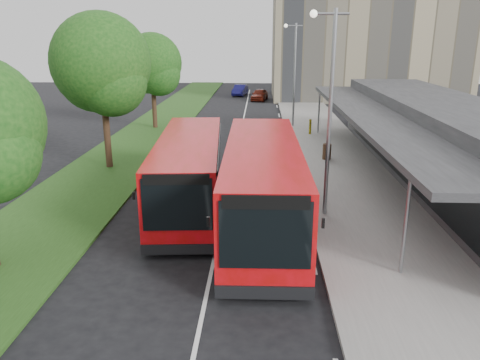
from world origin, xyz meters
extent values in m
plane|color=black|center=(0.00, 0.00, 0.00)|extent=(120.00, 120.00, 0.00)
cube|color=gray|center=(6.00, 20.00, 0.07)|extent=(5.00, 80.00, 0.15)
cube|color=#214415|center=(-7.00, 20.00, 0.05)|extent=(5.00, 80.00, 0.10)
cube|color=silver|center=(0.00, 15.00, 0.01)|extent=(0.12, 70.00, 0.01)
cube|color=silver|center=(3.30, -2.00, 0.01)|extent=(0.12, 2.00, 0.01)
cube|color=silver|center=(3.30, 4.00, 0.01)|extent=(0.12, 2.00, 0.01)
cube|color=silver|center=(3.30, 10.00, 0.01)|extent=(0.12, 2.00, 0.01)
cube|color=silver|center=(3.30, 16.00, 0.01)|extent=(0.12, 2.00, 0.01)
cube|color=silver|center=(3.30, 22.00, 0.01)|extent=(0.12, 2.00, 0.01)
cube|color=silver|center=(3.30, 28.00, 0.01)|extent=(0.12, 2.00, 0.01)
cube|color=silver|center=(3.30, 34.00, 0.01)|extent=(0.12, 2.00, 0.01)
cube|color=silver|center=(3.30, 40.00, 0.01)|extent=(0.12, 2.00, 0.01)
cube|color=silver|center=(3.30, 46.00, 0.01)|extent=(0.12, 2.00, 0.01)
cube|color=tan|center=(14.00, 42.00, 9.00)|extent=(22.00, 12.00, 18.00)
cube|color=#29292B|center=(11.00, 8.00, 2.00)|extent=(5.00, 26.00, 4.00)
cube|color=black|center=(8.48, 8.00, 1.60)|extent=(0.06, 24.00, 2.20)
cube|color=#29292B|center=(7.20, 8.00, 3.30)|extent=(2.80, 26.00, 0.25)
cylinder|color=gray|center=(5.90, -3.00, 1.65)|extent=(0.12, 0.12, 3.30)
cylinder|color=gray|center=(5.90, 19.00, 1.65)|extent=(0.12, 0.12, 3.30)
cylinder|color=#331E14|center=(-7.00, 9.00, 2.07)|extent=(0.36, 0.36, 4.15)
sphere|color=#134412|center=(-7.00, 9.00, 5.84)|extent=(5.28, 5.28, 5.28)
sphere|color=#134412|center=(-6.40, 8.60, 4.90)|extent=(3.77, 3.77, 3.77)
sphere|color=#134412|center=(-7.50, 9.50, 5.18)|extent=(4.15, 4.15, 4.15)
cylinder|color=#331E14|center=(-7.00, 21.00, 1.83)|extent=(0.36, 0.36, 3.67)
sphere|color=#134412|center=(-7.00, 21.00, 5.17)|extent=(4.67, 4.67, 4.67)
sphere|color=#134412|center=(-6.40, 20.60, 4.34)|extent=(3.33, 3.33, 3.33)
sphere|color=#134412|center=(-7.50, 21.50, 4.59)|extent=(3.67, 3.67, 3.67)
cylinder|color=gray|center=(4.20, 2.00, 4.15)|extent=(0.16, 0.16, 8.00)
cylinder|color=gray|center=(4.00, 2.00, 7.95)|extent=(1.40, 0.10, 0.10)
sphere|color=silver|center=(3.40, 2.00, 7.95)|extent=(0.28, 0.28, 0.28)
cylinder|color=gray|center=(4.20, 22.00, 4.15)|extent=(0.16, 0.16, 8.00)
cylinder|color=gray|center=(4.00, 22.00, 7.95)|extent=(1.40, 0.10, 0.10)
sphere|color=silver|center=(3.40, 22.00, 7.95)|extent=(0.28, 0.28, 0.28)
cube|color=red|center=(1.61, 0.90, 1.83)|extent=(2.85, 11.52, 2.90)
cube|color=black|center=(1.61, 0.90, 0.42)|extent=(2.87, 11.54, 0.33)
cube|color=black|center=(1.67, -4.87, 2.13)|extent=(2.46, 0.07, 1.92)
cube|color=black|center=(1.55, 6.67, 2.30)|extent=(2.41, 0.07, 1.42)
cube|color=black|center=(0.22, 1.22, 2.35)|extent=(0.15, 9.85, 1.31)
cube|color=black|center=(2.99, 1.24, 2.35)|extent=(0.15, 9.85, 1.31)
cube|color=black|center=(1.67, -4.88, 0.44)|extent=(2.74, 0.11, 0.38)
cube|color=black|center=(1.67, -4.88, 3.07)|extent=(2.30, 0.06, 0.38)
cube|color=black|center=(0.13, -4.64, 2.41)|extent=(0.08, 0.08, 0.27)
cube|color=black|center=(3.20, -4.61, 2.41)|extent=(0.08, 0.08, 0.27)
cylinder|color=black|center=(0.50, -2.83, 0.49)|extent=(0.34, 0.99, 0.99)
cylinder|color=black|center=(2.79, -2.81, 0.49)|extent=(0.34, 0.99, 0.99)
cylinder|color=black|center=(0.42, 4.61, 0.49)|extent=(0.34, 0.99, 0.99)
cylinder|color=black|center=(2.72, 4.63, 0.49)|extent=(0.34, 0.99, 0.99)
cube|color=red|center=(-1.53, 3.11, 1.69)|extent=(3.29, 10.75, 2.68)
cube|color=black|center=(-1.53, 3.11, 0.38)|extent=(3.31, 10.78, 0.30)
cube|color=black|center=(-1.15, -2.19, 1.97)|extent=(2.27, 0.21, 1.77)
cube|color=black|center=(-1.92, 8.42, 2.12)|extent=(2.22, 0.21, 1.31)
cube|color=black|center=(-2.83, 3.32, 2.17)|extent=(0.71, 9.07, 1.21)
cube|color=black|center=(-0.28, 3.51, 2.17)|extent=(0.71, 9.07, 1.21)
cube|color=black|center=(-1.15, -2.20, 0.40)|extent=(2.52, 0.26, 0.35)
cube|color=black|center=(-1.15, -2.20, 2.83)|extent=(2.12, 0.19, 0.35)
cube|color=black|center=(-2.57, -2.07, 2.22)|extent=(0.09, 0.09, 0.25)
cube|color=black|center=(0.25, -1.87, 2.22)|extent=(0.09, 0.09, 0.25)
cylinder|color=black|center=(-2.34, -0.39, 0.45)|extent=(0.37, 0.93, 0.91)
cylinder|color=black|center=(-0.23, -0.23, 0.45)|extent=(0.37, 0.93, 0.91)
cylinder|color=black|center=(-2.84, 6.46, 0.45)|extent=(0.37, 0.93, 0.91)
cylinder|color=black|center=(-0.72, 6.61, 0.45)|extent=(0.37, 0.93, 0.91)
cylinder|color=#3C2718|center=(5.49, 11.01, 0.61)|extent=(0.67, 0.67, 0.92)
cylinder|color=#D7C00B|center=(5.25, 18.51, 0.70)|extent=(0.22, 0.22, 1.11)
imported|color=#5F190D|center=(1.40, 38.79, 0.67)|extent=(2.25, 4.16, 1.34)
imported|color=navy|center=(-1.07, 43.49, 0.66)|extent=(2.00, 4.19, 1.33)
camera|label=1|loc=(1.48, -16.22, 7.15)|focal=35.00mm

